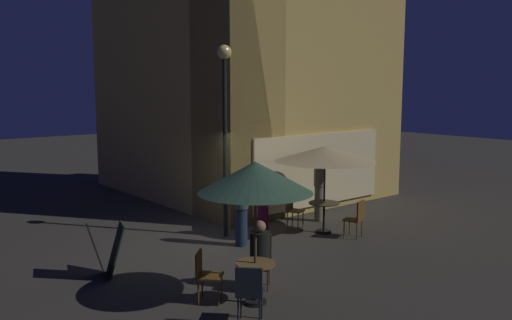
% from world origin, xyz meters
% --- Properties ---
extents(ground_plane, '(60.00, 60.00, 0.00)m').
position_xyz_m(ground_plane, '(0.00, 0.00, 0.00)').
color(ground_plane, '#38352D').
extents(cafe_building, '(7.15, 8.61, 9.61)m').
position_xyz_m(cafe_building, '(3.40, 3.57, 4.80)').
color(cafe_building, tan).
rests_on(cafe_building, ground).
extents(street_lamp_near_corner, '(0.34, 0.34, 4.64)m').
position_xyz_m(street_lamp_near_corner, '(0.74, 0.38, 3.27)').
color(street_lamp_near_corner, black).
rests_on(street_lamp_near_corner, ground).
extents(menu_sandwich_board, '(0.81, 0.73, 1.01)m').
position_xyz_m(menu_sandwich_board, '(-2.71, -0.45, 0.52)').
color(menu_sandwich_board, black).
rests_on(menu_sandwich_board, ground).
extents(cafe_table_0, '(0.68, 0.68, 0.72)m').
position_xyz_m(cafe_table_0, '(-1.29, -3.28, 0.50)').
color(cafe_table_0, black).
rests_on(cafe_table_0, ground).
extents(cafe_table_1, '(0.77, 0.77, 0.78)m').
position_xyz_m(cafe_table_1, '(2.86, -0.91, 0.58)').
color(cafe_table_1, black).
rests_on(cafe_table_1, ground).
extents(patio_umbrella_0, '(1.92, 1.92, 2.44)m').
position_xyz_m(patio_umbrella_0, '(-1.29, -3.28, 2.17)').
color(patio_umbrella_0, black).
rests_on(patio_umbrella_0, ground).
extents(patio_umbrella_1, '(2.52, 2.52, 2.20)m').
position_xyz_m(patio_umbrella_1, '(2.86, -0.91, 2.00)').
color(patio_umbrella_1, black).
rests_on(patio_umbrella_1, ground).
extents(cafe_chair_0, '(0.60, 0.60, 0.88)m').
position_xyz_m(cafe_chair_0, '(-1.91, -2.67, 0.53)').
color(cafe_chair_0, brown).
rests_on(cafe_chair_0, ground).
extents(cafe_chair_1, '(0.59, 0.59, 0.96)m').
position_xyz_m(cafe_chair_1, '(-1.89, -3.88, 0.58)').
color(cafe_chair_1, black).
rests_on(cafe_chair_1, ground).
extents(cafe_chair_2, '(0.56, 0.56, 0.97)m').
position_xyz_m(cafe_chair_2, '(-0.71, -2.71, 0.58)').
color(cafe_chair_2, '#4D3924').
rests_on(cafe_chair_2, ground).
extents(cafe_chair_3, '(0.52, 0.52, 0.93)m').
position_xyz_m(cafe_chair_3, '(3.13, -1.75, 0.55)').
color(cafe_chair_3, brown).
rests_on(cafe_chair_3, ground).
extents(cafe_chair_4, '(0.49, 0.49, 0.91)m').
position_xyz_m(cafe_chair_4, '(2.54, -0.09, 0.55)').
color(cafe_chair_4, brown).
rests_on(cafe_chair_4, ground).
extents(patron_seated_0, '(0.54, 0.54, 1.26)m').
position_xyz_m(patron_seated_0, '(-0.81, -2.81, 0.72)').
color(patron_seated_0, '#441B1D').
rests_on(patron_seated_0, ground).
extents(patron_standing_1, '(0.33, 0.33, 1.66)m').
position_xyz_m(patron_standing_1, '(0.57, -0.48, 0.84)').
color(patron_standing_1, '#1F2F44').
rests_on(patron_standing_1, ground).
extents(patron_standing_2, '(0.31, 0.31, 1.72)m').
position_xyz_m(patron_standing_2, '(3.63, -0.01, 0.87)').
color(patron_standing_2, '#777258').
rests_on(patron_standing_2, ground).
extents(patron_standing_3, '(0.31, 0.31, 1.80)m').
position_xyz_m(patron_standing_3, '(1.36, -0.32, 0.92)').
color(patron_standing_3, '#521128').
rests_on(patron_standing_3, ground).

